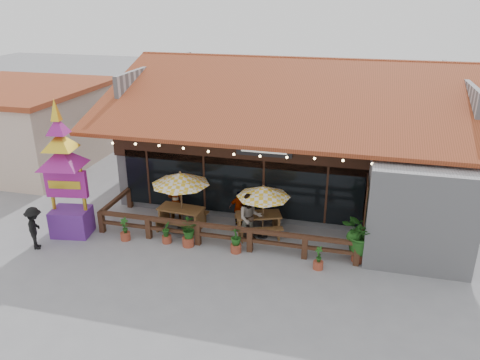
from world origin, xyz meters
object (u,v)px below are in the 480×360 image
(umbrella_left, at_px, (180,179))
(umbrella_right, at_px, (263,192))
(picnic_table_right, at_px, (258,220))
(pedestrian, at_px, (35,228))
(picnic_table_left, at_px, (181,214))
(thai_sign_tower, at_px, (63,161))
(tropical_plant, at_px, (361,233))

(umbrella_left, xyz_separation_m, umbrella_right, (3.27, 0.06, -0.23))
(picnic_table_right, xyz_separation_m, pedestrian, (-7.70, -3.14, 0.26))
(picnic_table_left, relative_size, thai_sign_tower, 0.33)
(tropical_plant, bearing_deg, thai_sign_tower, -176.11)
(umbrella_left, relative_size, thai_sign_tower, 0.44)
(tropical_plant, relative_size, pedestrian, 1.19)
(tropical_plant, bearing_deg, picnic_table_right, 164.13)
(thai_sign_tower, bearing_deg, umbrella_right, 12.36)
(picnic_table_left, bearing_deg, thai_sign_tower, -158.14)
(umbrella_right, bearing_deg, pedestrian, -160.00)
(pedestrian, bearing_deg, thai_sign_tower, -56.62)
(umbrella_left, bearing_deg, picnic_table_left, 142.83)
(picnic_table_right, distance_m, thai_sign_tower, 7.69)
(picnic_table_left, xyz_separation_m, tropical_plant, (6.99, -0.84, 0.54))
(umbrella_right, xyz_separation_m, thai_sign_tower, (-7.27, -1.59, 1.14))
(picnic_table_left, height_order, pedestrian, pedestrian)
(umbrella_right, height_order, tropical_plant, umbrella_right)
(picnic_table_right, bearing_deg, umbrella_left, -174.09)
(thai_sign_tower, distance_m, tropical_plant, 11.12)
(umbrella_left, height_order, picnic_table_right, umbrella_left)
(umbrella_right, bearing_deg, picnic_table_left, -179.77)
(picnic_table_left, xyz_separation_m, picnic_table_right, (3.10, 0.27, -0.02))
(umbrella_left, xyz_separation_m, thai_sign_tower, (-4.00, -1.53, 0.92))
(picnic_table_left, height_order, thai_sign_tower, thai_sign_tower)
(umbrella_left, xyz_separation_m, pedestrian, (-4.66, -2.82, -1.31))
(thai_sign_tower, relative_size, tropical_plant, 2.95)
(umbrella_right, relative_size, tropical_plant, 1.23)
(picnic_table_right, relative_size, thai_sign_tower, 0.37)
(umbrella_right, distance_m, thai_sign_tower, 7.53)
(picnic_table_right, distance_m, pedestrian, 8.32)
(picnic_table_right, bearing_deg, tropical_plant, -15.87)
(tropical_plant, bearing_deg, pedestrian, -170.04)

